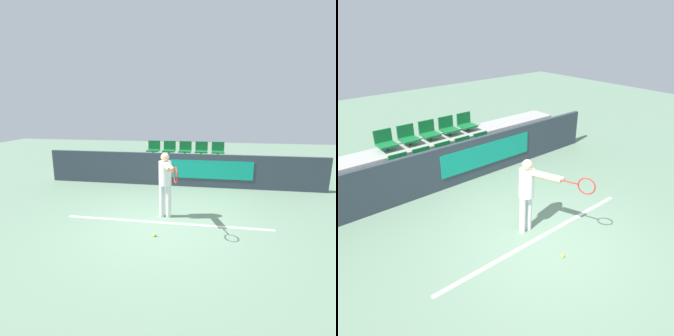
% 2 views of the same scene
% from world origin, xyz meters
% --- Properties ---
extents(ground_plane, '(30.00, 30.00, 0.00)m').
position_xyz_m(ground_plane, '(0.00, 0.00, 0.00)').
color(ground_plane, slate).
extents(court_baseline, '(4.87, 0.08, 0.01)m').
position_xyz_m(court_baseline, '(0.00, 0.17, 0.00)').
color(court_baseline, white).
rests_on(court_baseline, ground).
extents(barrier_wall, '(9.39, 0.14, 1.13)m').
position_xyz_m(barrier_wall, '(0.02, 3.20, 0.56)').
color(barrier_wall, '#2D3842').
rests_on(barrier_wall, ground).
extents(bleacher_tier_front, '(8.99, 0.86, 0.41)m').
position_xyz_m(bleacher_tier_front, '(0.00, 3.71, 0.20)').
color(bleacher_tier_front, '#9E9E99').
rests_on(bleacher_tier_front, ground).
extents(bleacher_tier_middle, '(8.99, 0.86, 0.82)m').
position_xyz_m(bleacher_tier_middle, '(0.00, 4.57, 0.41)').
color(bleacher_tier_middle, '#9E9E99').
rests_on(bleacher_tier_middle, ground).
extents(stadium_chair_0, '(0.48, 0.46, 0.53)m').
position_xyz_m(stadium_chair_0, '(-1.26, 3.83, 0.63)').
color(stadium_chair_0, '#333333').
rests_on(stadium_chair_0, bleacher_tier_front).
extents(stadium_chair_1, '(0.48, 0.46, 0.53)m').
position_xyz_m(stadium_chair_1, '(-0.63, 3.83, 0.63)').
color(stadium_chair_1, '#333333').
rests_on(stadium_chair_1, bleacher_tier_front).
extents(stadium_chair_2, '(0.48, 0.46, 0.53)m').
position_xyz_m(stadium_chair_2, '(0.00, 3.83, 0.63)').
color(stadium_chair_2, '#333333').
rests_on(stadium_chair_2, bleacher_tier_front).
extents(stadium_chair_3, '(0.48, 0.46, 0.53)m').
position_xyz_m(stadium_chair_3, '(0.63, 3.83, 0.63)').
color(stadium_chair_3, '#333333').
rests_on(stadium_chair_3, bleacher_tier_front).
extents(stadium_chair_4, '(0.48, 0.46, 0.53)m').
position_xyz_m(stadium_chair_4, '(1.26, 3.83, 0.63)').
color(stadium_chair_4, '#333333').
rests_on(stadium_chair_4, bleacher_tier_front).
extents(stadium_chair_5, '(0.48, 0.46, 0.53)m').
position_xyz_m(stadium_chair_5, '(-1.26, 4.69, 1.04)').
color(stadium_chair_5, '#333333').
rests_on(stadium_chair_5, bleacher_tier_middle).
extents(stadium_chair_6, '(0.48, 0.46, 0.53)m').
position_xyz_m(stadium_chair_6, '(-0.63, 4.69, 1.04)').
color(stadium_chair_6, '#333333').
rests_on(stadium_chair_6, bleacher_tier_middle).
extents(stadium_chair_7, '(0.48, 0.46, 0.53)m').
position_xyz_m(stadium_chair_7, '(0.00, 4.69, 1.04)').
color(stadium_chair_7, '#333333').
rests_on(stadium_chair_7, bleacher_tier_middle).
extents(stadium_chair_8, '(0.48, 0.46, 0.53)m').
position_xyz_m(stadium_chair_8, '(0.63, 4.69, 1.04)').
color(stadium_chair_8, '#333333').
rests_on(stadium_chair_8, bleacher_tier_middle).
extents(stadium_chair_9, '(0.48, 0.46, 0.53)m').
position_xyz_m(stadium_chair_9, '(1.26, 4.69, 1.04)').
color(stadium_chair_9, '#333333').
rests_on(stadium_chair_9, bleacher_tier_middle).
extents(tennis_player, '(0.61, 1.40, 1.60)m').
position_xyz_m(tennis_player, '(-0.06, 0.47, 0.98)').
color(tennis_player, silver).
rests_on(tennis_player, ground).
extents(tennis_ball, '(0.07, 0.07, 0.07)m').
position_xyz_m(tennis_ball, '(-0.13, -0.52, 0.03)').
color(tennis_ball, '#CCDB33').
rests_on(tennis_ball, ground).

